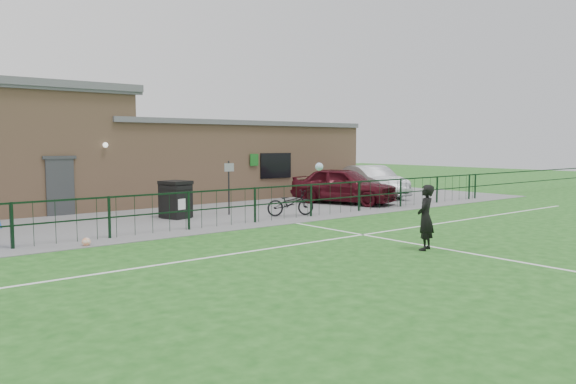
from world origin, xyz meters
TOP-DOWN VIEW (x-y plane):
  - ground at (0.00, 0.00)m, footprint 90.00×90.00m
  - paving_strip at (0.00, 13.50)m, footprint 34.00×13.00m
  - pitch_line_touch at (0.00, 7.80)m, footprint 28.00×0.10m
  - pitch_line_mid at (0.00, 4.00)m, footprint 28.00×0.10m
  - pitch_line_perp at (2.00, 0.00)m, footprint 0.10×16.00m
  - perimeter_fence at (0.00, 8.00)m, footprint 28.00×0.10m
  - wheelie_bin_left at (-0.51, 10.75)m, footprint 1.01×1.09m
  - wheelie_bin_right at (-0.60, 10.55)m, footprint 0.91×0.97m
  - sign_post at (1.42, 10.25)m, footprint 0.07×0.07m
  - car_maroon at (7.50, 10.36)m, footprint 3.33×5.04m
  - car_silver at (10.67, 11.63)m, footprint 2.94×4.96m
  - bicycle_e at (3.01, 8.58)m, footprint 1.88×1.19m
  - goalkeeper_kick at (1.49, 1.48)m, footprint 1.50×3.22m
  - ball_ground at (-4.92, 7.25)m, footprint 0.23×0.23m
  - clubhouse at (-0.88, 16.50)m, footprint 24.25×5.40m

SIDE VIEW (x-z plane):
  - ground at x=0.00m, z-range 0.00..0.00m
  - pitch_line_touch at x=0.00m, z-range 0.00..0.01m
  - pitch_line_mid at x=0.00m, z-range 0.00..0.01m
  - pitch_line_perp at x=2.00m, z-range 0.00..0.01m
  - paving_strip at x=0.00m, z-range 0.00..0.02m
  - ball_ground at x=-4.92m, z-range 0.00..0.23m
  - bicycle_e at x=3.01m, z-range 0.02..0.95m
  - wheelie_bin_right at x=-0.60m, z-range 0.02..1.10m
  - perimeter_fence at x=0.00m, z-range 0.00..1.20m
  - wheelie_bin_left at x=-0.51m, z-range 0.02..1.25m
  - car_silver at x=10.67m, z-range 0.02..1.56m
  - car_maroon at x=7.50m, z-range 0.02..1.61m
  - goalkeeper_kick at x=1.49m, z-range -0.21..1.92m
  - sign_post at x=1.42m, z-range 0.02..2.02m
  - clubhouse at x=-0.88m, z-range -0.26..4.70m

